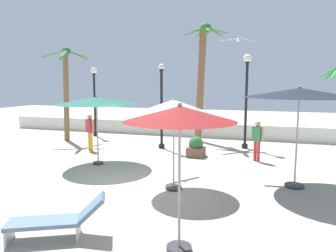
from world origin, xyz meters
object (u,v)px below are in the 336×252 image
guest_1 (90,129)px  lamp_post_1 (94,95)px  patio_umbrella_1 (180,116)px  guest_2 (257,137)px  lounge_chair_1 (57,219)px  palm_tree_2 (202,71)px  lamp_post_0 (162,104)px  palm_tree_1 (66,83)px  patio_umbrella_4 (299,94)px  seagull_0 (238,40)px  planter (196,147)px  lamp_post_2 (246,90)px  patio_umbrella_3 (96,101)px  patio_umbrella_2 (174,108)px

guest_1 → lamp_post_1: bearing=117.4°
patio_umbrella_1 → guest_2: patio_umbrella_1 is taller
lounge_chair_1 → palm_tree_2: bearing=87.6°
patio_umbrella_1 → lamp_post_0: bearing=111.0°
palm_tree_1 → lamp_post_1: palm_tree_1 is taller
guest_1 → guest_2: size_ratio=1.04×
patio_umbrella_1 → patio_umbrella_4: (2.26, 4.51, 0.28)m
palm_tree_2 → lounge_chair_1: size_ratio=3.15×
seagull_0 → planter: (-1.74, 1.44, -4.13)m
palm_tree_1 → seagull_0: size_ratio=3.94×
lamp_post_2 → guest_2: 3.06m
guest_2 → lamp_post_2: bearing=104.8°
guest_1 → guest_2: 7.29m
patio_umbrella_3 → guest_2: (5.70, 2.32, -1.43)m
patio_umbrella_2 → palm_tree_1: palm_tree_1 is taller
patio_umbrella_2 → lamp_post_0: 5.89m
patio_umbrella_1 → lounge_chair_1: 3.20m
lamp_post_2 → lounge_chair_1: size_ratio=2.26×
palm_tree_1 → lamp_post_0: bearing=-4.1°
planter → palm_tree_2: bearing=98.7°
lamp_post_1 → guest_2: lamp_post_1 is taller
patio_umbrella_3 → lamp_post_0: lamp_post_0 is taller
palm_tree_1 → guest_2: size_ratio=3.07×
patio_umbrella_4 → palm_tree_2: size_ratio=0.52×
lamp_post_0 → seagull_0: bearing=-35.5°
patio_umbrella_4 → palm_tree_2: palm_tree_2 is taller
patio_umbrella_2 → patio_umbrella_4: (3.35, 1.29, 0.38)m
lamp_post_2 → patio_umbrella_4: bearing=-70.9°
palm_tree_1 → lamp_post_2: (9.13, 0.80, -0.35)m
patio_umbrella_3 → lamp_post_0: 3.80m
lamp_post_1 → seagull_0: bearing=-29.3°
palm_tree_2 → lamp_post_1: 6.31m
patio_umbrella_2 → guest_2: bearing=63.0°
patio_umbrella_2 → lounge_chair_1: 4.25m
palm_tree_2 → seagull_0: size_ratio=4.89×
palm_tree_2 → lamp_post_0: size_ratio=1.55×
guest_2 → planter: bearing=178.7°
palm_tree_2 → guest_2: palm_tree_2 is taller
lamp_post_0 → patio_umbrella_2: bearing=-67.6°
patio_umbrella_3 → palm_tree_1: (-4.07, 3.94, 0.68)m
patio_umbrella_3 → planter: (3.25, 2.37, -2.01)m
guest_2 → patio_umbrella_4: bearing=-67.6°
patio_umbrella_1 → lamp_post_0: (-3.32, 8.67, -0.40)m
lamp_post_0 → guest_2: 4.69m
lamp_post_1 → lamp_post_0: bearing=-24.0°
patio_umbrella_4 → lamp_post_0: bearing=143.3°
seagull_0 → patio_umbrella_1: bearing=-93.3°
lounge_chair_1 → patio_umbrella_3: bearing=112.5°
palm_tree_2 → guest_1: 6.35m
patio_umbrella_4 → guest_2: patio_umbrella_4 is taller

